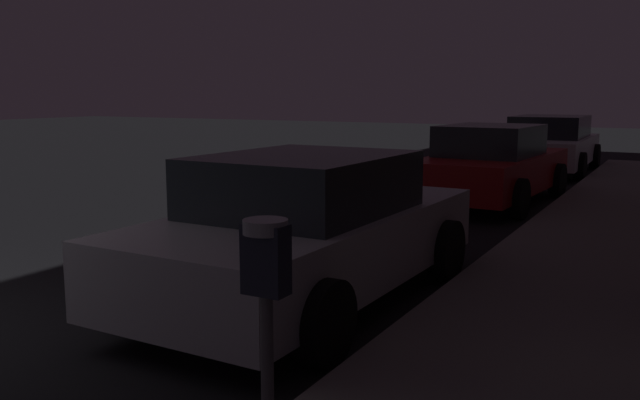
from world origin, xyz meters
TOP-DOWN VIEW (x-y plane):
  - parking_meter at (4.48, -0.12)m, footprint 0.19×0.19m
  - car_silver at (2.85, 3.07)m, footprint 2.11×4.28m
  - car_red at (2.85, 9.76)m, footprint 2.14×4.42m
  - car_white at (2.85, 15.35)m, footprint 2.14×4.53m

SIDE VIEW (x-z plane):
  - car_red at x=2.85m, z-range -0.02..1.41m
  - car_silver at x=2.85m, z-range -0.01..1.42m
  - car_white at x=2.85m, z-range 0.00..1.43m
  - parking_meter at x=4.48m, z-range 0.49..1.82m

